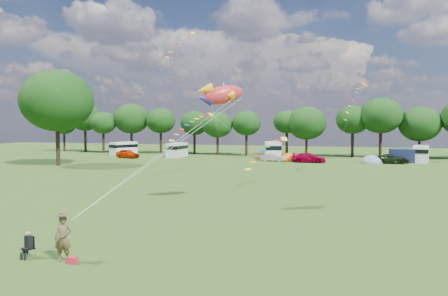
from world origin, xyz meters
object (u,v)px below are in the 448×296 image
(car_a, at_px, (128,154))
(campervan_b, at_px, (177,150))
(tent_orange, at_px, (290,161))
(tent_greyblue, at_px, (371,163))
(fish_kite, at_px, (220,95))
(campervan_a, at_px, (124,148))
(car_d, at_px, (391,159))
(campervan_c, at_px, (273,150))
(car_c, at_px, (309,158))
(kite_flyer, at_px, (63,239))
(campervan_d, at_px, (421,153))
(camp_chair, at_px, (29,242))
(car_b, at_px, (273,157))
(big_tree, at_px, (57,101))

(car_a, xyz_separation_m, campervan_b, (7.44, 3.95, 0.58))
(car_a, distance_m, tent_orange, 27.36)
(tent_greyblue, bearing_deg, fish_kite, -107.35)
(campervan_a, bearing_deg, car_d, -71.59)
(campervan_a, xyz_separation_m, campervan_b, (11.64, -2.25, 0.03))
(campervan_c, relative_size, fish_kite, 1.82)
(car_c, relative_size, tent_orange, 1.36)
(car_d, bearing_deg, tent_orange, 82.90)
(car_a, relative_size, car_c, 0.94)
(car_d, bearing_deg, kite_flyer, 155.36)
(tent_greyblue, bearing_deg, car_d, 15.62)
(fish_kite, bearing_deg, kite_flyer, -141.96)
(campervan_d, relative_size, kite_flyer, 2.71)
(car_d, bearing_deg, campervan_d, -56.45)
(car_c, height_order, campervan_b, campervan_b)
(kite_flyer, bearing_deg, car_d, 56.06)
(car_c, distance_m, campervan_c, 7.47)
(car_a, bearing_deg, camp_chair, -136.19)
(campervan_a, bearing_deg, car_c, -76.39)
(car_b, distance_m, tent_orange, 2.82)
(tent_greyblue, relative_size, camp_chair, 3.06)
(big_tree, relative_size, campervan_c, 2.12)
(campervan_c, height_order, camp_chair, campervan_c)
(car_b, relative_size, campervan_a, 0.64)
(big_tree, xyz_separation_m, campervan_c, (27.13, 18.50, -7.48))
(campervan_c, xyz_separation_m, camp_chair, (-1.27, -54.84, -0.83))
(campervan_d, height_order, camp_chair, campervan_d)
(big_tree, height_order, car_c, big_tree)
(tent_greyblue, bearing_deg, car_c, -173.45)
(car_a, bearing_deg, tent_orange, -66.42)
(car_d, relative_size, campervan_b, 1.01)
(camp_chair, bearing_deg, car_a, 136.52)
(campervan_d, bearing_deg, fish_kite, 166.11)
(car_b, distance_m, campervan_a, 29.71)
(car_b, height_order, car_c, car_c)
(campervan_b, distance_m, campervan_d, 39.37)
(car_a, bearing_deg, campervan_b, -42.54)
(campervan_c, height_order, kite_flyer, campervan_c)
(car_c, height_order, tent_greyblue, car_c)
(car_b, distance_m, tent_greyblue, 14.49)
(big_tree, relative_size, car_a, 2.92)
(car_a, height_order, car_d, car_a)
(campervan_a, height_order, campervan_d, campervan_d)
(campervan_c, xyz_separation_m, kite_flyer, (0.52, -54.89, -0.54))
(tent_orange, bearing_deg, campervan_d, 10.34)
(car_a, xyz_separation_m, car_b, (24.94, 0.48, -0.15))
(car_c, distance_m, fish_kite, 37.78)
(car_b, bearing_deg, kite_flyer, -176.89)
(campervan_a, distance_m, fish_kite, 54.07)
(campervan_a, distance_m, kite_flyer, 64.04)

